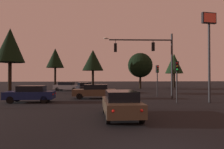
{
  "coord_description": "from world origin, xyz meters",
  "views": [
    {
      "loc": [
        -1.94,
        -5.6,
        2.27
      ],
      "look_at": [
        0.53,
        17.6,
        2.62
      ],
      "focal_mm": 31.92,
      "sensor_mm": 36.0,
      "label": 1
    }
  ],
  "objects_px": {
    "traffic_signal_mast_arm": "(152,54)",
    "car_far_lane": "(67,86)",
    "tree_right_cluster": "(10,46)",
    "tree_left_far": "(55,58)",
    "traffic_light_corner_right": "(177,73)",
    "car_crossing_left": "(31,94)",
    "tree_behind_sign": "(93,60)",
    "car_parked_lot": "(84,87)",
    "tree_lot_edge": "(174,64)",
    "store_sign_illuminated": "(209,38)",
    "tree_center_horizon": "(140,65)",
    "car_crossing_right": "(95,91)",
    "traffic_light_corner_left": "(157,74)",
    "car_nearside_lane": "(121,104)"
  },
  "relations": [
    {
      "from": "tree_behind_sign",
      "to": "tree_center_horizon",
      "type": "xyz_separation_m",
      "value": [
        9.71,
        1.49,
        -0.81
      ]
    },
    {
      "from": "store_sign_illuminated",
      "to": "tree_right_cluster",
      "type": "distance_m",
      "value": 25.41
    },
    {
      "from": "store_sign_illuminated",
      "to": "car_crossing_left",
      "type": "bearing_deg",
      "value": 173.77
    },
    {
      "from": "tree_right_cluster",
      "to": "car_nearside_lane",
      "type": "bearing_deg",
      "value": -54.51
    },
    {
      "from": "car_nearside_lane",
      "to": "car_crossing_left",
      "type": "xyz_separation_m",
      "value": [
        -7.16,
        7.7,
        -0.0
      ]
    },
    {
      "from": "traffic_signal_mast_arm",
      "to": "car_parked_lot",
      "type": "height_order",
      "value": "traffic_signal_mast_arm"
    },
    {
      "from": "traffic_light_corner_right",
      "to": "tree_lot_edge",
      "type": "relative_size",
      "value": 0.49
    },
    {
      "from": "tree_right_cluster",
      "to": "traffic_light_corner_left",
      "type": "bearing_deg",
      "value": -17.89
    },
    {
      "from": "traffic_light_corner_right",
      "to": "car_nearside_lane",
      "type": "height_order",
      "value": "traffic_light_corner_right"
    },
    {
      "from": "tree_behind_sign",
      "to": "car_crossing_right",
      "type": "bearing_deg",
      "value": -89.92
    },
    {
      "from": "store_sign_illuminated",
      "to": "tree_left_far",
      "type": "relative_size",
      "value": 1.01
    },
    {
      "from": "traffic_signal_mast_arm",
      "to": "tree_center_horizon",
      "type": "relative_size",
      "value": 0.99
    },
    {
      "from": "tree_right_cluster",
      "to": "store_sign_illuminated",
      "type": "bearing_deg",
      "value": -29.31
    },
    {
      "from": "traffic_light_corner_right",
      "to": "store_sign_illuminated",
      "type": "relative_size",
      "value": 0.45
    },
    {
      "from": "car_parked_lot",
      "to": "tree_right_cluster",
      "type": "height_order",
      "value": "tree_right_cluster"
    },
    {
      "from": "tree_left_far",
      "to": "tree_center_horizon",
      "type": "distance_m",
      "value": 17.25
    },
    {
      "from": "car_crossing_right",
      "to": "car_parked_lot",
      "type": "bearing_deg",
      "value": 99.72
    },
    {
      "from": "traffic_light_corner_left",
      "to": "traffic_light_corner_right",
      "type": "distance_m",
      "value": 6.25
    },
    {
      "from": "tree_behind_sign",
      "to": "tree_center_horizon",
      "type": "height_order",
      "value": "tree_behind_sign"
    },
    {
      "from": "tree_center_horizon",
      "to": "car_crossing_left",
      "type": "bearing_deg",
      "value": -126.28
    },
    {
      "from": "car_nearside_lane",
      "to": "tree_center_horizon",
      "type": "bearing_deg",
      "value": 73.77
    },
    {
      "from": "tree_lot_edge",
      "to": "traffic_light_corner_left",
      "type": "bearing_deg",
      "value": -118.36
    },
    {
      "from": "store_sign_illuminated",
      "to": "tree_right_cluster",
      "type": "height_order",
      "value": "tree_right_cluster"
    },
    {
      "from": "car_parked_lot",
      "to": "tree_lot_edge",
      "type": "height_order",
      "value": "tree_lot_edge"
    },
    {
      "from": "tree_left_far",
      "to": "tree_right_cluster",
      "type": "relative_size",
      "value": 0.87
    },
    {
      "from": "traffic_signal_mast_arm",
      "to": "tree_behind_sign",
      "type": "distance_m",
      "value": 19.21
    },
    {
      "from": "car_far_lane",
      "to": "store_sign_illuminated",
      "type": "bearing_deg",
      "value": -49.42
    },
    {
      "from": "store_sign_illuminated",
      "to": "tree_left_far",
      "type": "xyz_separation_m",
      "value": [
        -17.82,
        23.56,
        0.2
      ]
    },
    {
      "from": "car_crossing_left",
      "to": "tree_behind_sign",
      "type": "distance_m",
      "value": 21.13
    },
    {
      "from": "car_crossing_left",
      "to": "tree_right_cluster",
      "type": "relative_size",
      "value": 0.47
    },
    {
      "from": "traffic_light_corner_right",
      "to": "tree_left_far",
      "type": "relative_size",
      "value": 0.46
    },
    {
      "from": "tree_center_horizon",
      "to": "tree_lot_edge",
      "type": "bearing_deg",
      "value": 18.87
    },
    {
      "from": "tree_center_horizon",
      "to": "tree_behind_sign",
      "type": "bearing_deg",
      "value": -171.25
    },
    {
      "from": "traffic_light_corner_right",
      "to": "car_crossing_right",
      "type": "bearing_deg",
      "value": 147.94
    },
    {
      "from": "car_far_lane",
      "to": "tree_left_far",
      "type": "relative_size",
      "value": 0.58
    },
    {
      "from": "tree_left_far",
      "to": "traffic_light_corner_right",
      "type": "bearing_deg",
      "value": -58.09
    },
    {
      "from": "tree_behind_sign",
      "to": "tree_left_far",
      "type": "relative_size",
      "value": 0.94
    },
    {
      "from": "tree_behind_sign",
      "to": "tree_lot_edge",
      "type": "height_order",
      "value": "tree_behind_sign"
    },
    {
      "from": "traffic_signal_mast_arm",
      "to": "car_crossing_right",
      "type": "xyz_separation_m",
      "value": [
        -5.97,
        1.19,
        -3.93
      ]
    },
    {
      "from": "store_sign_illuminated",
      "to": "car_parked_lot",
      "type": "bearing_deg",
      "value": 132.42
    },
    {
      "from": "tree_left_far",
      "to": "tree_right_cluster",
      "type": "height_order",
      "value": "tree_right_cluster"
    },
    {
      "from": "car_far_lane",
      "to": "store_sign_illuminated",
      "type": "height_order",
      "value": "store_sign_illuminated"
    },
    {
      "from": "traffic_light_corner_left",
      "to": "tree_right_cluster",
      "type": "distance_m",
      "value": 20.78
    },
    {
      "from": "tree_right_cluster",
      "to": "traffic_signal_mast_arm",
      "type": "bearing_deg",
      "value": -27.28
    },
    {
      "from": "tree_behind_sign",
      "to": "tree_right_cluster",
      "type": "distance_m",
      "value": 14.93
    },
    {
      "from": "car_crossing_left",
      "to": "traffic_light_corner_right",
      "type": "bearing_deg",
      "value": -7.98
    },
    {
      "from": "car_crossing_left",
      "to": "tree_lot_edge",
      "type": "distance_m",
      "value": 34.4
    },
    {
      "from": "traffic_signal_mast_arm",
      "to": "car_far_lane",
      "type": "bearing_deg",
      "value": 126.66
    },
    {
      "from": "car_crossing_left",
      "to": "car_parked_lot",
      "type": "distance_m",
      "value": 11.96
    },
    {
      "from": "traffic_signal_mast_arm",
      "to": "tree_right_cluster",
      "type": "relative_size",
      "value": 0.78
    }
  ]
}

